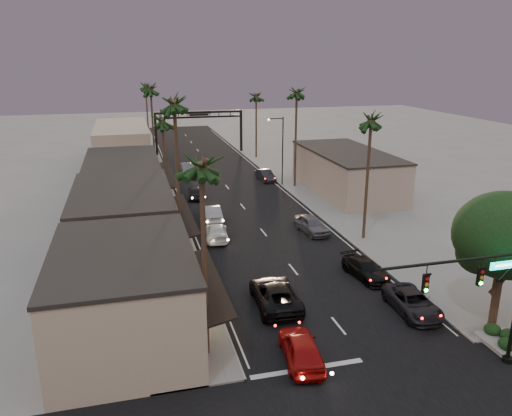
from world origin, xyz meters
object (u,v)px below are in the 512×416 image
arch (199,122)px  oncoming_red (301,348)px  oncoming_silver (211,213)px  palm_lc (162,117)px  palm_rb (297,89)px  palm_rc (256,94)px  palm_ra (372,116)px  palm_lb (174,99)px  curbside_near (413,302)px  oncoming_pickup (275,294)px  palm_far (145,84)px  palm_ld (150,86)px  palm_la (201,159)px  curbside_black (365,269)px  traffic_signal (490,283)px  corner_tree (507,238)px  streetlight_right (281,146)px  streetlight_left (164,135)px

arch → oncoming_red: arch is taller
arch → oncoming_silver: (-4.33, -37.14, -4.70)m
palm_lc → oncoming_silver: palm_lc is taller
palm_rb → oncoming_silver: bearing=-139.2°
palm_rc → oncoming_red: bearing=-102.1°
palm_lc → oncoming_red: (4.99, -29.00, -9.64)m
arch → palm_ra: size_ratio=1.15×
palm_lb → curbside_near: bearing=-39.5°
arch → oncoming_pickup: (-3.13, -56.34, -4.69)m
palm_lb → palm_lc: palm_lb is taller
oncoming_red → arch: bearing=-86.3°
palm_rb → palm_far: 37.98m
palm_lc → palm_ld: bearing=90.0°
palm_la → palm_rc: bearing=72.6°
oncoming_red → oncoming_silver: (-0.72, 25.86, -0.00)m
oncoming_red → palm_ld: bearing=-77.1°
palm_far → palm_ld: bearing=-90.7°
palm_lc → curbside_near: (14.07, -25.59, -9.75)m
palm_ld → palm_far: size_ratio=1.08×
oncoming_pickup → curbside_black: bearing=-159.2°
curbside_black → oncoming_silver: bearing=111.2°
traffic_signal → palm_rb: bearing=85.8°
traffic_signal → palm_la: (-14.29, 5.00, 6.36)m
corner_tree → oncoming_red: size_ratio=1.80×
oncoming_silver → palm_lb: bearing=69.6°
palm_far → oncoming_red: bearing=-86.2°
corner_tree → streetlight_right: (-2.56, 37.55, -0.65)m
streetlight_right → oncoming_pickup: size_ratio=1.48×
curbside_black → streetlight_left: bearing=97.9°
palm_rb → oncoming_red: 40.65m
palm_la → palm_lc: bearing=90.0°
corner_tree → palm_rb: bearing=91.4°
arch → palm_ra: 47.17m
oncoming_pickup → corner_tree: bearing=156.9°
palm_la → palm_ra: (17.20, 15.00, 0.00)m
palm_la → palm_ld: 46.01m
traffic_signal → streetlight_right: (1.23, 41.00, 0.25)m
palm_rb → palm_lc: bearing=-155.1°
palm_lb → oncoming_silver: (4.27, 10.86, -12.56)m
palm_ra → oncoming_red: palm_ra is taller
palm_ra → palm_far: 56.58m
oncoming_pickup → oncoming_silver: bearing=-83.3°
palm_ld → palm_rc: 19.51m
palm_ld → oncoming_pickup: (5.47, -41.35, -11.57)m
palm_rb → curbside_near: size_ratio=2.73×
streetlight_right → palm_far: palm_far is taller
oncoming_silver → palm_rb: bearing=-138.2°
palm_lb → palm_ra: 17.42m
palm_ra → palm_rb: (0.00, 20.00, 0.97)m
palm_la → oncoming_silver: (4.27, 23.86, -10.62)m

